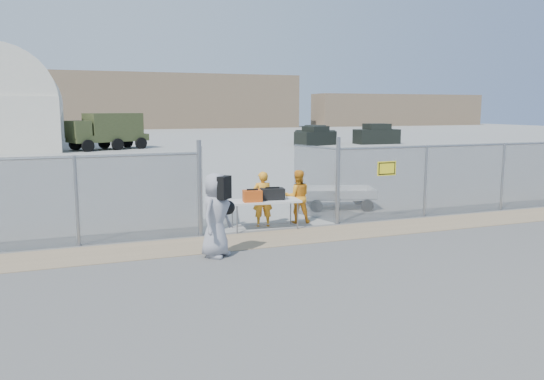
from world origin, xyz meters
name	(u,v)px	position (x,y,z in m)	size (l,w,h in m)	color
ground	(301,247)	(0.00, 0.00, 0.00)	(160.00, 160.00, 0.00)	#505050
tarmac_inside	(128,143)	(0.00, 42.00, 0.01)	(160.00, 80.00, 0.01)	gray
dirt_strip	(286,237)	(0.00, 1.00, 0.01)	(44.00, 1.60, 0.01)	#9A825F
distant_hills	(137,101)	(5.00, 78.00, 4.50)	(140.00, 6.00, 9.00)	#7F684F
chain_link_fence	(272,190)	(0.00, 2.00, 1.10)	(40.00, 0.20, 2.20)	gray
quonset_hangar	(9,100)	(-10.00, 40.00, 4.00)	(9.00, 18.00, 8.00)	beige
folding_table	(265,215)	(-0.16, 2.13, 0.41)	(1.91, 0.79, 0.81)	silver
orange_bag	(252,196)	(-0.56, 2.02, 0.97)	(0.50, 0.33, 0.31)	#C94C14
black_duffel	(272,194)	(0.07, 2.15, 0.97)	(0.64, 0.38, 0.31)	black
security_worker_left	(262,199)	(-0.12, 2.46, 0.78)	(0.57, 0.38, 1.57)	orange
security_worker_right	(298,197)	(1.00, 2.55, 0.77)	(0.75, 0.59, 1.55)	orange
visitor	(216,215)	(-2.11, -0.06, 0.95)	(0.93, 0.60, 1.90)	#95949C
utility_trailer	(338,197)	(3.17, 4.16, 0.37)	(3.03, 1.56, 0.73)	silver
military_truck	(108,131)	(-2.32, 33.51, 1.46)	(6.13, 2.26, 2.92)	#3D4523
parked_vehicle_near	(316,136)	(15.53, 32.20, 0.85)	(3.74, 1.69, 1.69)	black
parked_vehicle_mid	(315,134)	(16.78, 34.90, 0.84)	(3.71, 1.68, 1.68)	black
parked_vehicle_far	(377,134)	(21.72, 31.93, 0.93)	(4.10, 1.85, 1.85)	black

